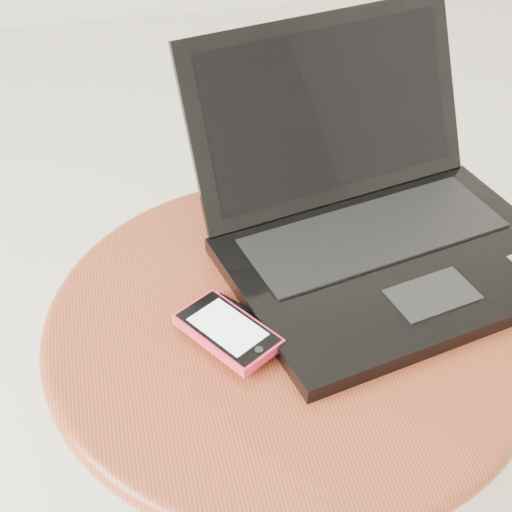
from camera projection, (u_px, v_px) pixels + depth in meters
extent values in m
cylinder|color=#572C19|center=(284.00, 436.00, 1.04)|extent=(0.09, 0.09, 0.40)
cylinder|color=maroon|center=(289.00, 323.00, 0.90)|extent=(0.54, 0.54, 0.03)
torus|color=maroon|center=(289.00, 323.00, 0.90)|extent=(0.57, 0.57, 0.03)
cube|color=black|center=(397.00, 265.00, 0.95)|extent=(0.45, 0.36, 0.02)
cube|color=black|center=(374.00, 233.00, 0.98)|extent=(0.35, 0.19, 0.00)
cube|color=black|center=(433.00, 294.00, 0.89)|extent=(0.11, 0.08, 0.00)
cube|color=black|center=(328.00, 110.00, 1.00)|extent=(0.40, 0.19, 0.23)
cube|color=black|center=(330.00, 110.00, 1.00)|extent=(0.35, 0.16, 0.19)
cube|color=black|center=(236.00, 325.00, 0.87)|extent=(0.11, 0.12, 0.01)
cube|color=#AF2875|center=(203.00, 304.00, 0.89)|extent=(0.05, 0.04, 0.00)
cube|color=#E7294B|center=(228.00, 332.00, 0.85)|extent=(0.12, 0.13, 0.01)
cube|color=black|center=(228.00, 327.00, 0.85)|extent=(0.11, 0.12, 0.00)
cube|color=silver|center=(228.00, 327.00, 0.85)|extent=(0.08, 0.09, 0.00)
cylinder|color=black|center=(259.00, 350.00, 0.82)|extent=(0.01, 0.01, 0.00)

